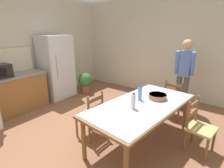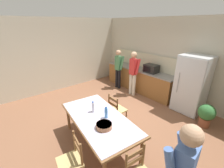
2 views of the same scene
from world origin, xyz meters
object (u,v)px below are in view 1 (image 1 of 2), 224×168
(dining_table, at_px, (142,108))
(potted_plant, at_px, (85,82))
(chair_side_near_right, at_px, (199,127))
(person_by_table, at_px, (184,72))
(bottle_near_centre, at_px, (133,101))
(bottle_off_centre, at_px, (140,93))
(chair_side_far_left, at_px, (91,116))
(refrigerator, at_px, (57,67))
(serving_bowl, at_px, (158,96))
(chair_head_end, at_px, (174,99))

(dining_table, distance_m, potted_plant, 2.97)
(chair_side_near_right, xyz_separation_m, person_by_table, (1.52, 0.70, 0.55))
(bottle_near_centre, bearing_deg, dining_table, -6.67)
(bottle_off_centre, height_order, chair_side_far_left, bottle_off_centre)
(bottle_off_centre, bearing_deg, chair_side_near_right, -75.11)
(bottle_off_centre, bearing_deg, refrigerator, 81.06)
(refrigerator, relative_size, serving_bowl, 5.70)
(dining_table, distance_m, bottle_off_centre, 0.26)
(chair_side_near_right, bearing_deg, person_by_table, 33.27)
(refrigerator, distance_m, dining_table, 3.14)
(serving_bowl, bearing_deg, bottle_near_centre, 166.36)
(refrigerator, bearing_deg, potted_plant, -31.43)
(person_by_table, bearing_deg, refrigerator, -74.28)
(bottle_near_centre, xyz_separation_m, serving_bowl, (0.62, -0.15, -0.07))
(chair_side_far_left, distance_m, person_by_table, 2.54)
(chair_head_end, height_order, person_by_table, person_by_table)
(bottle_near_centre, height_order, chair_head_end, bottle_near_centre)
(chair_side_near_right, bearing_deg, chair_head_end, 44.61)
(dining_table, xyz_separation_m, bottle_near_centre, (-0.26, 0.03, 0.20))
(bottle_near_centre, distance_m, chair_side_near_right, 1.19)
(bottle_off_centre, distance_m, person_by_table, 1.80)
(serving_bowl, distance_m, potted_plant, 2.96)
(refrigerator, distance_m, chair_side_near_right, 3.97)
(dining_table, distance_m, bottle_near_centre, 0.33)
(person_by_table, distance_m, potted_plant, 2.94)
(chair_side_far_left, bearing_deg, serving_bowl, 128.02)
(refrigerator, xyz_separation_m, potted_plant, (0.70, -0.43, -0.53))
(refrigerator, relative_size, chair_head_end, 2.01)
(chair_side_far_left, relative_size, chair_head_end, 1.00)
(refrigerator, height_order, bottle_near_centre, refrigerator)
(dining_table, distance_m, chair_head_end, 1.37)
(dining_table, bearing_deg, chair_side_near_right, -66.19)
(chair_head_end, bearing_deg, bottle_off_centre, 84.18)
(dining_table, xyz_separation_m, chair_side_near_right, (0.38, -0.86, -0.26))
(refrigerator, xyz_separation_m, bottle_off_centre, (-0.47, -2.97, -0.01))
(bottle_off_centre, bearing_deg, dining_table, -135.93)
(bottle_near_centre, height_order, person_by_table, person_by_table)
(dining_table, height_order, chair_side_far_left, chair_side_far_left)
(chair_head_end, bearing_deg, refrigerator, 19.83)
(serving_bowl, bearing_deg, bottle_off_centre, 135.27)
(refrigerator, bearing_deg, chair_side_far_left, -113.33)
(refrigerator, bearing_deg, bottle_near_centre, -105.53)
(bottle_near_centre, xyz_separation_m, chair_side_far_left, (-0.11, 0.83, -0.46))
(chair_side_near_right, relative_size, potted_plant, 1.36)
(dining_table, xyz_separation_m, serving_bowl, (0.36, -0.12, 0.12))
(chair_side_far_left, distance_m, potted_plant, 2.45)
(refrigerator, relative_size, potted_plant, 2.74)
(chair_side_far_left, distance_m, chair_head_end, 1.99)
(serving_bowl, bearing_deg, chair_side_far_left, 126.81)
(serving_bowl, distance_m, chair_side_near_right, 0.83)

